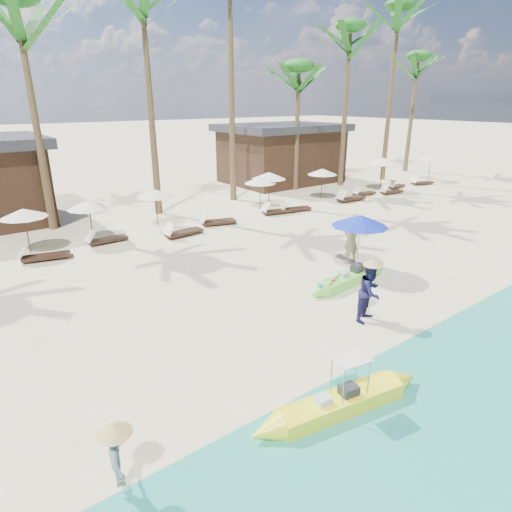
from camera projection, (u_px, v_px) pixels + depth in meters
ground at (298, 321)px, 12.32m from camera, size 240.00×240.00×0.00m
wet_sand_strip at (466, 419)px, 8.56m from camera, size 240.00×4.50×0.01m
green_canoe at (350, 278)px, 14.82m from camera, size 4.60×0.83×0.58m
yellow_canoe at (341, 403)px, 8.73m from camera, size 4.58×1.08×1.19m
tourist at (351, 238)px, 16.48m from camera, size 0.75×0.52×1.99m
vendor_green at (370, 292)px, 12.14m from camera, size 1.00×0.87×1.76m
vendor_yellow at (118, 457)px, 6.75m from camera, size 0.53×0.75×1.06m
blue_umbrella at (360, 221)px, 15.16m from camera, size 2.03×2.03×2.18m
resort_parasol_4 at (23, 213)px, 17.25m from camera, size 1.83×1.83×1.89m
lounger_4_right at (42, 255)px, 16.92m from camera, size 1.96×1.00×0.64m
resort_parasol_5 at (89, 205)px, 18.60m from camera, size 1.85×1.85×1.90m
lounger_5_left at (105, 239)px, 18.95m from camera, size 1.76×0.54×0.60m
resort_parasol_6 at (155, 193)px, 20.87m from camera, size 1.84×1.84×1.90m
lounger_6_left at (182, 232)px, 19.91m from camera, size 1.97×0.77×0.65m
lounger_6_right at (216, 221)px, 21.69m from camera, size 1.88×1.05×0.61m
resort_parasol_7 at (260, 180)px, 24.26m from camera, size 1.83×1.83×1.88m
lounger_7_left at (216, 220)px, 21.87m from camera, size 1.85×1.02×0.60m
lounger_7_right at (276, 210)px, 23.80m from camera, size 2.01×1.01×0.65m
resort_parasol_8 at (269, 176)px, 24.80m from camera, size 2.00×2.00×2.06m
lounger_8_left at (294, 208)px, 24.30m from camera, size 1.92×0.99×0.62m
resort_parasol_9 at (322, 172)px, 26.87m from camera, size 1.88×1.88×1.93m
lounger_9_left at (350, 198)px, 26.71m from camera, size 2.05×0.80×0.68m
lounger_9_right at (363, 193)px, 28.38m from camera, size 1.78×0.74×0.59m
resort_parasol_10 at (383, 161)px, 29.40m from camera, size 2.19×2.19×2.26m
lounger_10_left at (390, 191)px, 28.85m from camera, size 1.81×0.77×0.60m
lounger_10_right at (396, 186)px, 30.72m from camera, size 1.72×0.68×0.57m
resort_parasol_11 at (431, 158)px, 33.22m from camera, size 1.89×1.89×1.95m
lounger_11_left at (421, 182)px, 31.95m from camera, size 1.90×1.01×0.62m
palm_3 at (21, 36)px, 18.21m from camera, size 2.08×2.08×10.52m
palm_4 at (144, 24)px, 20.80m from camera, size 2.08×2.08×11.70m
palm_5 at (230, 7)px, 23.59m from camera, size 2.08×2.08×13.60m
palm_6 at (299, 83)px, 28.02m from camera, size 2.08×2.08×8.51m
palm_7 at (349, 52)px, 28.82m from camera, size 2.08×2.08×11.08m
palm_8 at (396, 38)px, 30.68m from camera, size 2.08×2.08×12.70m
palm_9 at (417, 73)px, 35.41m from camera, size 2.08×2.08×9.82m
pavilion_east at (281, 153)px, 32.59m from camera, size 8.80×6.60×4.30m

